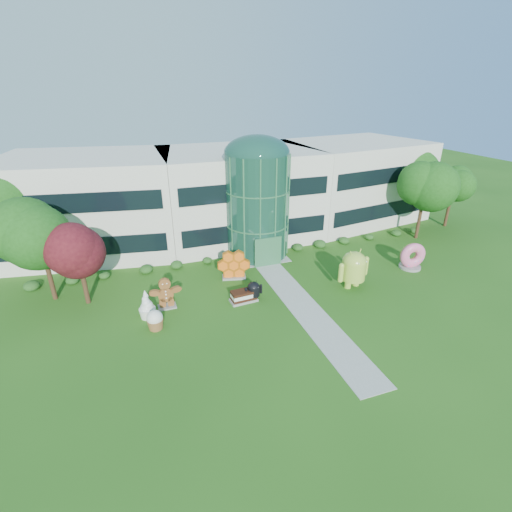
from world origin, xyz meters
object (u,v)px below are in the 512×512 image
object	(u,v)px
gingerbread	(166,293)
donut	(412,255)
android_green	(354,267)
android_black	(254,289)

from	to	relation	value
gingerbread	donut	bearing A→B (deg)	-2.33
donut	android_green	bearing A→B (deg)	-160.46
android_black	gingerbread	bearing A→B (deg)	162.85
android_green	donut	bearing A→B (deg)	0.24
android_black	donut	size ratio (longest dim) A/B	0.70
donut	gingerbread	xyz separation A→B (m)	(-22.03, 0.66, -0.02)
gingerbread	android_green	bearing A→B (deg)	-7.73
android_green	donut	world-z (taller)	android_green
donut	android_black	bearing A→B (deg)	-168.70
android_black	gingerbread	size ratio (longest dim) A/B	0.66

